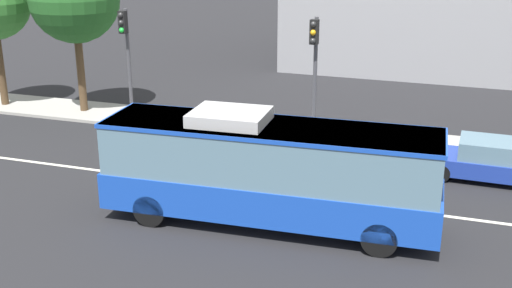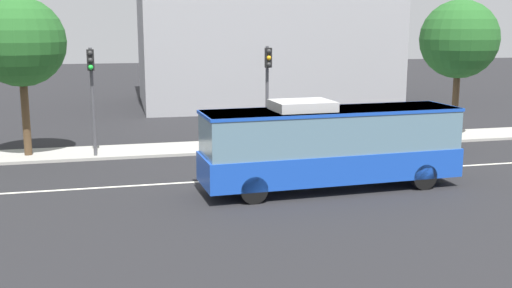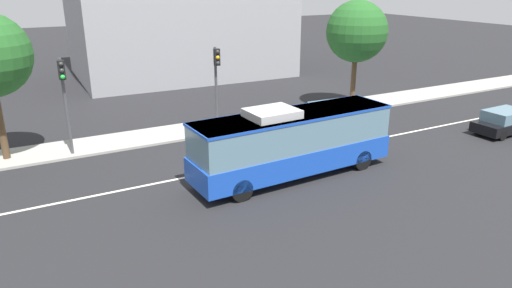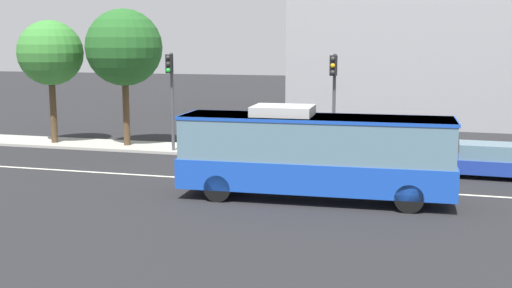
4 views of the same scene
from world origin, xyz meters
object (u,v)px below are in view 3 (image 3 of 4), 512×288
Objects in this scene: sedan_blue at (328,114)px; traffic_light_near_corner at (64,91)px; sedan_black at (506,122)px; traffic_light_mid_block at (217,75)px; street_tree_kerbside_right at (357,32)px; transit_bus at (293,140)px.

traffic_light_near_corner reaches higher than sedan_blue.
traffic_light_mid_block is at bearing 150.20° from sedan_black.
street_tree_kerbside_right is (19.31, 0.74, 1.88)m from traffic_light_near_corner.
transit_bus is at bearing 44.18° from sedan_blue.
street_tree_kerbside_right is at bearing 36.25° from transit_bus.
traffic_light_near_corner is at bearing -86.45° from traffic_light_mid_block.
street_tree_kerbside_right reaches higher than traffic_light_mid_block.
sedan_black is 11.09m from street_tree_kerbside_right.
traffic_light_near_corner is 1.00× the size of traffic_light_mid_block.
traffic_light_near_corner is (-15.29, 1.79, 2.84)m from sedan_blue.
traffic_light_near_corner reaches higher than transit_bus.
transit_bus is at bearing 49.95° from traffic_light_near_corner.
sedan_black is at bearing 65.41° from traffic_light_mid_block.
transit_bus is at bearing 7.07° from traffic_light_mid_block.
sedan_black is 10.69m from sedan_blue.
traffic_light_near_corner reaches higher than sedan_black.
transit_bus is 2.22× the size of sedan_black.
traffic_light_mid_block is at bearing -12.83° from sedan_blue.
traffic_light_near_corner is at bearing -177.82° from street_tree_kerbside_right.
traffic_light_mid_block is (8.40, 0.01, 0.00)m from traffic_light_near_corner.
transit_bus is 7.85m from traffic_light_mid_block.
sedan_blue is (-8.54, 6.43, 0.00)m from sedan_black.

